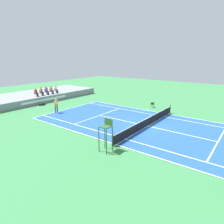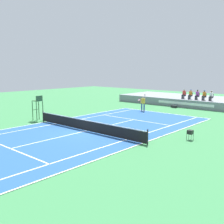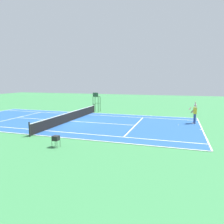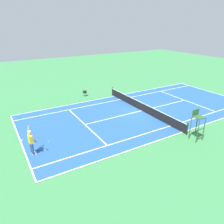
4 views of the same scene
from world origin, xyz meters
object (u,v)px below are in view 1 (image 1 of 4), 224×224
(spectator_seated_1, at_px, (42,92))
(tennis_ball, at_px, (71,113))
(spectator_seated_2, at_px, (47,91))
(spectator_seated_3, at_px, (52,90))
(ball_hopper, at_px, (153,103))
(umpire_chair, at_px, (106,131))
(tennis_player, at_px, (56,105))
(spectator_seated_4, at_px, (56,89))
(equipment_bag, at_px, (42,104))
(spectator_seated_0, at_px, (36,92))

(spectator_seated_1, relative_size, tennis_ball, 18.60)
(spectator_seated_1, height_order, spectator_seated_2, same)
(spectator_seated_3, distance_m, ball_hopper, 16.18)
(umpire_chair, bearing_deg, tennis_player, 69.27)
(spectator_seated_2, xyz_separation_m, spectator_seated_4, (1.80, 0.00, 0.00))
(spectator_seated_4, bearing_deg, spectator_seated_1, 180.00)
(spectator_seated_3, relative_size, equipment_bag, 1.33)
(spectator_seated_4, distance_m, ball_hopper, 15.90)
(spectator_seated_3, bearing_deg, tennis_player, -123.02)
(spectator_seated_2, distance_m, spectator_seated_4, 1.80)
(spectator_seated_0, distance_m, umpire_chair, 19.29)
(spectator_seated_2, relative_size, spectator_seated_4, 1.00)
(spectator_seated_3, distance_m, equipment_bag, 3.94)
(spectator_seated_0, relative_size, tennis_ball, 18.60)
(spectator_seated_3, bearing_deg, tennis_ball, -112.07)
(spectator_seated_3, relative_size, tennis_ball, 18.60)
(spectator_seated_3, relative_size, tennis_player, 0.61)
(spectator_seated_1, bearing_deg, umpire_chair, -110.83)
(tennis_player, height_order, umpire_chair, umpire_chair)
(spectator_seated_0, height_order, umpire_chair, umpire_chair)
(spectator_seated_3, distance_m, tennis_ball, 9.08)
(spectator_seated_0, bearing_deg, spectator_seated_3, 0.00)
(spectator_seated_4, distance_m, umpire_chair, 20.72)
(spectator_seated_0, xyz_separation_m, tennis_ball, (-0.61, -8.28, -1.62))
(tennis_ball, bearing_deg, spectator_seated_1, 79.58)
(spectator_seated_1, relative_size, tennis_player, 0.61)
(spectator_seated_0, height_order, equipment_bag, spectator_seated_0)
(tennis_player, relative_size, umpire_chair, 0.85)
(spectator_seated_4, xyz_separation_m, tennis_ball, (-4.25, -8.28, -1.62))
(spectator_seated_1, distance_m, tennis_player, 7.42)
(umpire_chair, distance_m, equipment_bag, 17.47)
(ball_hopper, bearing_deg, spectator_seated_3, 109.54)
(spectator_seated_3, height_order, ball_hopper, spectator_seated_3)
(tennis_ball, distance_m, ball_hopper, 11.18)
(spectator_seated_4, height_order, ball_hopper, spectator_seated_4)
(spectator_seated_4, bearing_deg, tennis_ball, -117.18)
(spectator_seated_1, height_order, umpire_chair, umpire_chair)
(spectator_seated_0, distance_m, equipment_bag, 2.41)
(spectator_seated_3, xyz_separation_m, spectator_seated_4, (0.89, 0.00, 0.00))
(tennis_ball, distance_m, umpire_chair, 11.51)
(spectator_seated_0, relative_size, spectator_seated_1, 1.00)
(spectator_seated_3, height_order, equipment_bag, spectator_seated_3)
(spectator_seated_0, xyz_separation_m, spectator_seated_2, (1.84, 0.00, 0.00))
(equipment_bag, bearing_deg, umpire_chair, -108.97)
(tennis_ball, bearing_deg, spectator_seated_3, 67.93)
(tennis_ball, relative_size, umpire_chair, 0.03)
(spectator_seated_1, xyz_separation_m, spectator_seated_4, (2.73, 0.00, 0.00))
(spectator_seated_3, height_order, tennis_ball, spectator_seated_3)
(equipment_bag, xyz_separation_m, ball_hopper, (8.54, -13.37, 0.41))
(spectator_seated_1, xyz_separation_m, tennis_player, (-2.65, -6.90, -0.66))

